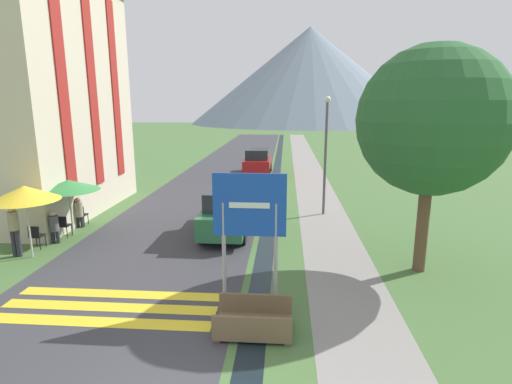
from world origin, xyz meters
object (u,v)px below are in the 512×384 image
parked_car_near (227,210)px  person_seated_far (54,225)px  tree_by_path (432,121)px  cafe_umbrella_middle_green (68,185)px  streetlamp (326,146)px  road_sign (250,219)px  cafe_chair_middle (63,224)px  person_seated_near (79,211)px  cafe_chair_near_left (36,235)px  hotel_building (31,79)px  person_standing_terrace (14,227)px  cafe_chair_far_right (81,214)px  parked_car_far (258,162)px  footbridge (254,322)px  cafe_umbrella_front_yellow (25,193)px

parked_car_near → person_seated_far: parked_car_near is taller
tree_by_path → cafe_umbrella_middle_green: bearing=168.5°
streetlamp → parked_car_near: bearing=-143.0°
road_sign → cafe_chair_middle: bearing=148.6°
person_seated_far → person_seated_near: person_seated_near is taller
cafe_chair_near_left → cafe_chair_middle: 1.28m
hotel_building → cafe_chair_near_left: 7.79m
streetlamp → tree_by_path: (2.34, -6.20, 1.37)m
person_standing_terrace → person_seated_far: person_standing_terrace is taller
cafe_chair_far_right → person_seated_far: size_ratio=0.69×
parked_car_far → person_seated_near: 14.65m
footbridge → cafe_chair_near_left: (-8.00, 4.63, 0.29)m
person_seated_far → cafe_umbrella_front_yellow: bearing=-90.2°
hotel_building → person_standing_terrace: 7.85m
cafe_chair_near_left → cafe_umbrella_front_yellow: bearing=-87.1°
cafe_umbrella_middle_green → person_standing_terrace: 2.60m
cafe_chair_near_left → person_seated_near: size_ratio=0.67×
hotel_building → parked_car_far: size_ratio=2.94×
cafe_umbrella_front_yellow → streetlamp: 11.83m
cafe_umbrella_middle_green → person_seated_near: (-0.20, 0.92, -1.26)m
parked_car_near → cafe_umbrella_front_yellow: cafe_umbrella_front_yellow is taller
road_sign → tree_by_path: 5.98m
parked_car_near → cafe_umbrella_middle_green: (-5.96, -0.64, 1.04)m
person_standing_terrace → tree_by_path: bearing=-0.8°
footbridge → tree_by_path: (4.77, 3.73, 4.28)m
cafe_chair_far_right → streetlamp: (10.23, 2.58, 2.62)m
parked_car_far → parked_car_near: bearing=-91.1°
parked_car_far → tree_by_path: size_ratio=0.57×
cafe_umbrella_front_yellow → person_seated_far: (0.00, 1.38, -1.49)m
cafe_umbrella_middle_green → streetlamp: size_ratio=0.43×
cafe_chair_middle → person_seated_far: 0.64m
cafe_chair_middle → cafe_umbrella_front_yellow: 2.60m
cafe_umbrella_front_yellow → cafe_umbrella_middle_green: cafe_umbrella_front_yellow is taller
road_sign → parked_car_far: 19.12m
road_sign → cafe_umbrella_middle_green: road_sign is taller
cafe_chair_middle → person_standing_terrace: person_standing_terrace is taller
parked_car_far → person_standing_terrace: size_ratio=2.18×
parked_car_near → cafe_umbrella_front_yellow: size_ratio=1.79×
cafe_chair_far_right → cafe_umbrella_front_yellow: 3.85m
person_seated_far → tree_by_path: tree_by_path is taller
cafe_chair_far_right → cafe_chair_near_left: bearing=-79.2°
cafe_umbrella_front_yellow → cafe_chair_near_left: bearing=112.6°
hotel_building → cafe_chair_far_right: bearing=-36.8°
road_sign → cafe_chair_far_right: bearing=141.4°
person_seated_near → cafe_chair_near_left: bearing=-95.4°
hotel_building → streetlamp: hotel_building is taller
tree_by_path → person_standing_terrace: bearing=179.2°
parked_car_near → cafe_chair_far_right: parked_car_near is taller
road_sign → cafe_umbrella_front_yellow: road_sign is taller
road_sign → cafe_chair_near_left: (-7.80, 3.33, -1.74)m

